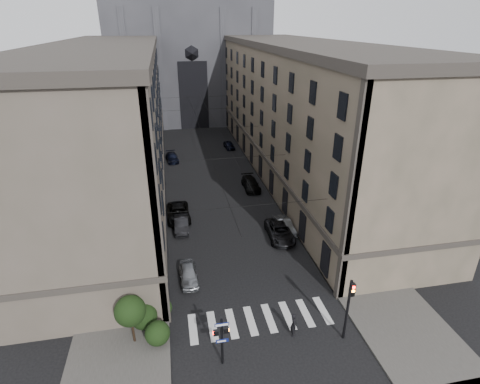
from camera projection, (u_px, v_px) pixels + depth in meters
ground at (278, 373)px, 24.90m from camera, size 260.00×260.00×0.00m
sidewalk_left at (141, 180)px, 55.17m from camera, size 7.00×80.00×0.15m
sidewalk_right at (277, 170)px, 58.85m from camera, size 7.00×80.00×0.15m
zebra_crossing at (260, 319)px, 29.36m from camera, size 11.00×3.20×0.01m
building_left at (111, 118)px, 50.82m from camera, size 13.60×60.60×18.85m
building_right at (299, 110)px, 55.52m from camera, size 13.60×60.60×18.85m
gothic_tower at (187, 39)px, 84.45m from camera, size 35.00×23.00×58.00m
pedestrian_signal_left at (222, 337)px, 24.66m from camera, size 1.02×0.38×4.00m
traffic_light_right at (349, 303)px, 26.23m from camera, size 0.34×0.50×5.20m
shrub_cluster at (144, 317)px, 27.09m from camera, size 3.90×4.40×3.90m
tram_wires at (210, 129)px, 53.71m from camera, size 14.00×60.00×0.43m
car_left_near at (189, 274)px, 33.52m from camera, size 1.75×4.08×1.37m
car_left_midnear at (182, 224)px, 41.77m from camera, size 1.68×4.42×1.44m
car_left_midfar at (179, 213)px, 43.99m from camera, size 2.70×5.66×1.56m
car_left_far at (172, 157)px, 62.47m from camera, size 2.27×4.62×1.29m
car_right_near at (284, 226)px, 41.43m from camera, size 1.87×4.38×1.41m
car_right_midnear at (280, 232)px, 40.15m from camera, size 2.78×5.58×1.52m
car_right_midfar at (251, 184)px, 52.03m from camera, size 2.07×5.08×1.47m
car_right_far at (229, 145)px, 68.71m from camera, size 1.84×3.93×1.30m
pedestrian at (294, 325)px, 27.53m from camera, size 0.58×0.78×1.95m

